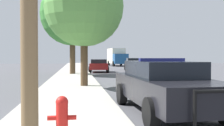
{
  "coord_description": "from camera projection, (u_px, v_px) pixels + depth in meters",
  "views": [
    {
      "loc": [
        -4.85,
        -7.9,
        1.62
      ],
      "look_at": [
        -1.27,
        19.9,
        0.94
      ],
      "focal_mm": 45.0,
      "sensor_mm": 36.0,
      "label": 1
    }
  ],
  "objects": [
    {
      "name": "car_background_oncoming",
      "position": [
        133.0,
        64.0,
        31.97
      ],
      "size": [
        2.14,
        4.26,
        1.41
      ],
      "rotation": [
        0.0,
        0.0,
        3.06
      ],
      "color": "black",
      "rests_on": "ground_plane"
    },
    {
      "name": "tree_sidewalk_near",
      "position": [
        84.0,
        7.0,
        14.11
      ],
      "size": [
        4.01,
        4.01,
        5.98
      ],
      "color": "#4C3823",
      "rests_on": "sidewalk_left"
    },
    {
      "name": "tree_sidewalk_mid",
      "position": [
        72.0,
        14.0,
        23.81
      ],
      "size": [
        5.44,
        5.44,
        7.84
      ],
      "color": "#4C3823",
      "rests_on": "sidewalk_left"
    },
    {
      "name": "sidewalk_left",
      "position": [
        67.0,
        112.0,
        7.84
      ],
      "size": [
        3.0,
        110.0,
        0.13
      ],
      "color": "#ADA89E",
      "rests_on": "ground_plane"
    },
    {
      "name": "police_car",
      "position": [
        164.0,
        85.0,
        8.06
      ],
      "size": [
        2.26,
        5.39,
        1.56
      ],
      "rotation": [
        0.0,
        0.0,
        3.18
      ],
      "color": "black",
      "rests_on": "ground_plane"
    },
    {
      "name": "fire_hydrant",
      "position": [
        62.0,
        116.0,
        5.04
      ],
      "size": [
        0.52,
        0.23,
        0.77
      ],
      "color": "red",
      "rests_on": "sidewalk_left"
    },
    {
      "name": "box_truck",
      "position": [
        117.0,
        57.0,
        47.38
      ],
      "size": [
        2.73,
        7.38,
        2.95
      ],
      "rotation": [
        0.0,
        0.0,
        3.2
      ],
      "color": "navy",
      "rests_on": "ground_plane"
    },
    {
      "name": "car_background_midblock",
      "position": [
        99.0,
        65.0,
        28.38
      ],
      "size": [
        2.25,
        4.13,
        1.31
      ],
      "rotation": [
        0.0,
        0.0,
        -0.09
      ],
      "color": "maroon",
      "rests_on": "ground_plane"
    },
    {
      "name": "traffic_light",
      "position": [
        89.0,
        33.0,
        25.05
      ],
      "size": [
        3.33,
        0.35,
        5.09
      ],
      "color": "#424247",
      "rests_on": "sidewalk_left"
    }
  ]
}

